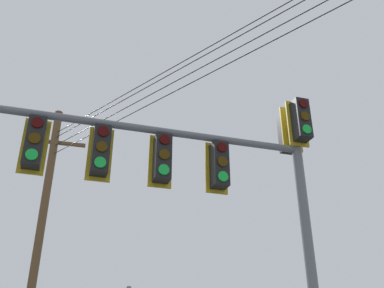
{
  "coord_description": "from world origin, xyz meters",
  "views": [
    {
      "loc": [
        0.83,
        8.41,
        2.05
      ],
      "look_at": [
        2.44,
        1.22,
        5.66
      ],
      "focal_mm": 40.16,
      "sensor_mm": 36.0,
      "label": 1
    }
  ],
  "objects": [
    {
      "name": "overhead_wire_span",
      "position": [
        -0.39,
        0.58,
        9.36
      ],
      "size": [
        18.94,
        10.37,
        1.21
      ],
      "color": "black"
    },
    {
      "name": "utility_pole_wooden",
      "position": [
        9.07,
        -4.59,
        5.42
      ],
      "size": [
        2.09,
        1.16,
        10.54
      ],
      "color": "brown",
      "rests_on": "ground"
    },
    {
      "name": "signal_mast_assembly",
      "position": [
        2.05,
        0.99,
        5.05
      ],
      "size": [
        5.96,
        3.67,
        6.92
      ],
      "color": "slate",
      "rests_on": "ground"
    }
  ]
}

